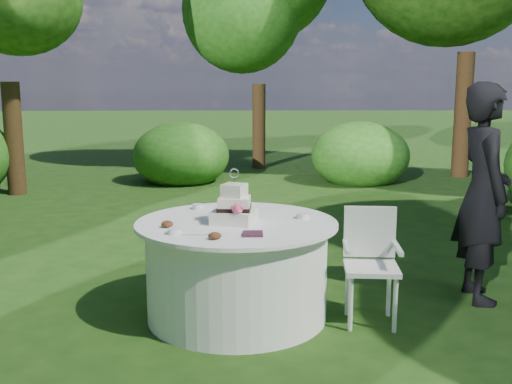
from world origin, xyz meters
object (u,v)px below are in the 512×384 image
napkins (253,234)px  chair (371,256)px  cake (234,208)px  guest (483,193)px  table (237,269)px

napkins → chair: (0.91, 0.34, -0.26)m
chair → cake: bearing=177.6°
napkins → guest: size_ratio=0.08×
cake → chair: size_ratio=0.48×
napkins → table: size_ratio=0.09×
table → chair: 1.04m
napkins → chair: chair is taller
guest → cake: (-2.07, -0.41, -0.03)m
cake → guest: bearing=11.3°
chair → napkins: bearing=-159.7°
chair → guest: bearing=23.9°
guest → cake: size_ratio=4.33×
napkins → cake: cake is taller
napkins → chair: size_ratio=0.16×
chair → table: bearing=174.8°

